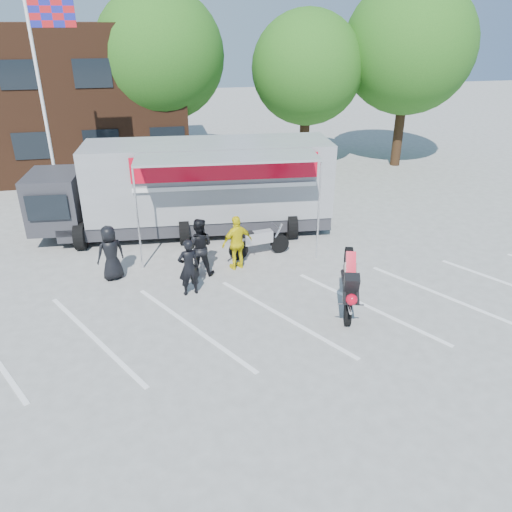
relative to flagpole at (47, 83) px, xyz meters
name	(u,v)px	position (x,y,z in m)	size (l,w,h in m)	color
ground	(285,339)	(6.24, -10.00, -5.05)	(100.00, 100.00, 0.00)	#A3A39E
parking_bay_lines	(276,317)	(6.24, -9.00, -5.05)	(18.00, 5.00, 0.01)	white
flagpole	(47,83)	(0.00, 0.00, 0.00)	(1.61, 0.12, 8.00)	white
tree_left	(160,55)	(4.24, 6.00, 0.51)	(6.12, 6.12, 8.64)	#382314
tree_mid	(307,68)	(11.24, 5.00, -0.11)	(5.44, 5.44, 7.68)	#382314
tree_right	(409,47)	(16.24, 4.50, 0.82)	(6.46, 6.46, 9.12)	#382314
transporter_truck	(198,232)	(4.85, -2.73, -5.05)	(10.37, 5.00, 3.30)	gray
parked_motorcycle	(259,256)	(6.64, -5.21, -5.05)	(0.71, 2.13, 1.12)	silver
stunt_bike_rider	(345,311)	(8.15, -9.08, -5.05)	(0.81, 1.72, 2.02)	black
spectator_leather_a	(111,253)	(1.98, -5.85, -4.21)	(0.82, 0.54, 1.69)	black
spectator_leather_b	(189,267)	(4.16, -7.27, -4.21)	(0.61, 0.40, 1.68)	black
spectator_leather_c	(199,247)	(4.58, -6.10, -4.15)	(0.88, 0.68, 1.80)	black
spectator_hivis	(237,243)	(5.77, -5.94, -4.18)	(1.02, 0.42, 1.74)	yellow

